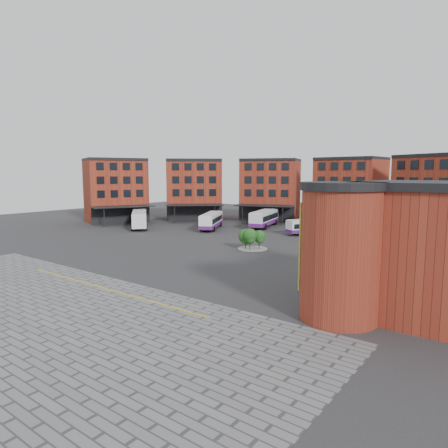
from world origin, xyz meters
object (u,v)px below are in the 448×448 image
Objects in this scene: bus_c at (264,218)px; bus_d at (312,226)px; bus_f at (448,241)px; blue_car at (337,309)px; bus_a at (139,218)px; bus_b at (211,220)px; bus_e at (380,230)px; tree_island at (251,238)px.

bus_c is 12.74m from bus_d.
bus_f is 2.94× the size of blue_car.
blue_car is (51.95, -24.89, -1.39)m from bus_a.
bus_b is at bearing -132.62° from bus_d.
bus_e reaches higher than bus_b.
blue_car is (32.18, -41.73, -1.23)m from bus_c.
bus_b is at bearing -152.24° from bus_f.
tree_island is 0.38× the size of bus_f.
blue_car is (19.87, -38.47, -0.88)m from bus_d.
blue_car is at bearing -32.13° from bus_d.
tree_island is at bearing -63.49° from bus_b.
bus_c is 35.92m from bus_f.
bus_c is 1.08× the size of bus_e.
bus_d is at bearing -149.69° from bus_e.
bus_f is at bearing 31.97° from tree_island.
bus_a is 46.17m from bus_e.
bus_e is (13.02, 19.08, 0.04)m from tree_island.
bus_c is 1.09× the size of bus_f.
bus_f is at bearing -25.51° from bus_b.
tree_island is 19.32m from bus_d.
bus_a is 2.76× the size of blue_car.
tree_island is 25.28m from bus_c.
bus_f reaches higher than tree_island.
bus_d is 12.13m from bus_e.
bus_b is 0.97× the size of bus_f.
bus_a is 14.96m from bus_b.
bus_d is (0.89, 19.30, -0.26)m from tree_island.
bus_d is (32.07, 13.58, -0.51)m from bus_a.
bus_b is at bearing -142.08° from bus_c.
bus_a is 0.94× the size of bus_e.
bus_e is at bearing -31.68° from bus_a.
bus_b is (-18.39, 13.47, -0.06)m from tree_island.
tree_island is 0.40× the size of bus_a.
blue_car is at bearing -47.20° from bus_e.
bus_a reaches higher than bus_d.
bus_e reaches higher than bus_d.
bus_c is 24.68m from bus_e.
bus_b is 0.90× the size of bus_c.
bus_e is (44.20, 13.36, -0.21)m from bus_a.
bus_b is 11.46m from bus_c.
bus_c reaches higher than bus_d.
blue_car is at bearing -66.97° from bus_c.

